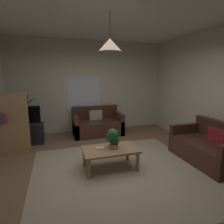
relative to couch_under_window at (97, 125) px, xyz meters
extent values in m
cube|color=brown|center=(-0.12, -2.21, -0.29)|extent=(4.81, 5.39, 0.02)
cube|color=tan|center=(-0.12, -2.41, -0.27)|extent=(3.12, 2.96, 0.01)
cube|color=beige|center=(-0.12, 0.52, 1.14)|extent=(4.93, 0.06, 2.82)
cube|color=beige|center=(2.31, -2.21, 1.14)|extent=(0.06, 5.39, 2.82)
cube|color=white|center=(-0.12, -2.21, 2.56)|extent=(4.81, 5.39, 0.02)
cube|color=white|center=(-0.31, 0.49, 0.91)|extent=(1.01, 0.01, 1.00)
cube|color=#47281E|center=(0.00, -0.04, -0.07)|extent=(1.44, 0.85, 0.42)
cube|color=#47281E|center=(0.00, 0.33, 0.34)|extent=(1.44, 0.12, 0.40)
cube|color=#47281E|center=(-0.66, -0.04, 0.04)|extent=(0.12, 0.85, 0.64)
cube|color=#47281E|center=(0.66, -0.04, 0.04)|extent=(0.12, 0.85, 0.64)
cube|color=#B7AD9E|center=(-0.02, 0.15, 0.28)|extent=(0.41, 0.15, 0.28)
cube|color=#47281E|center=(1.75, -2.50, -0.07)|extent=(0.85, 1.45, 0.42)
cube|color=#47281E|center=(2.12, -2.50, 0.34)|extent=(0.12, 1.45, 0.40)
cube|color=#47281E|center=(1.75, -1.83, 0.04)|extent=(0.85, 0.12, 0.64)
cube|color=maroon|center=(1.94, -2.54, 0.28)|extent=(0.13, 0.40, 0.28)
cube|color=#A87F56|center=(-0.25, -2.20, 0.11)|extent=(1.03, 0.62, 0.04)
cylinder|color=#A87F56|center=(-0.70, -2.44, -0.09)|extent=(0.07, 0.07, 0.37)
cylinder|color=#A87F56|center=(0.21, -2.44, -0.09)|extent=(0.07, 0.07, 0.37)
cylinder|color=#A87F56|center=(-0.70, -1.95, -0.09)|extent=(0.07, 0.07, 0.37)
cylinder|color=#A87F56|center=(0.21, -1.95, -0.09)|extent=(0.07, 0.07, 0.37)
cube|color=beige|center=(-0.43, -2.13, 0.14)|extent=(0.16, 0.13, 0.02)
cube|color=black|center=(-0.12, -2.09, 0.14)|extent=(0.07, 0.17, 0.02)
cylinder|color=#B77051|center=(-0.18, -2.20, 0.17)|extent=(0.18, 0.18, 0.08)
sphere|color=#235B2D|center=(-0.16, -2.18, 0.27)|extent=(0.18, 0.18, 0.18)
sphere|color=#235B2D|center=(-0.21, -2.18, 0.36)|extent=(0.22, 0.22, 0.22)
sphere|color=#235B2D|center=(-0.20, -2.22, 0.42)|extent=(0.22, 0.22, 0.22)
cube|color=black|center=(-1.98, -0.26, -0.03)|extent=(0.90, 0.44, 0.50)
cube|color=black|center=(-1.98, -0.28, 0.50)|extent=(0.79, 0.05, 0.45)
cube|color=black|center=(-1.98, -0.31, 0.50)|extent=(0.75, 0.00, 0.41)
cube|color=black|center=(-1.98, -0.28, 0.24)|extent=(0.24, 0.16, 0.04)
cylinder|color=#B77051|center=(-2.01, 0.19, -0.13)|extent=(0.32, 0.32, 0.30)
cylinder|color=brown|center=(-2.01, 0.19, 0.36)|extent=(0.05, 0.05, 0.66)
cone|color=#235B2D|center=(-1.86, 0.21, 0.78)|extent=(0.37, 0.16, 0.29)
cone|color=#235B2D|center=(-1.96, 0.38, 0.84)|extent=(0.19, 0.45, 0.41)
cone|color=#235B2D|center=(-2.20, 0.35, 0.79)|extent=(0.42, 0.45, 0.37)
cone|color=#235B2D|center=(-2.20, 0.03, 0.77)|extent=(0.42, 0.45, 0.34)
cone|color=#235B2D|center=(-1.95, 0.03, 0.79)|extent=(0.20, 0.38, 0.33)
cube|color=#A87F56|center=(-2.16, -0.85, 0.42)|extent=(0.70, 0.22, 1.40)
cube|color=#2D4C8C|center=(-2.33, -0.97, 0.61)|extent=(0.04, 0.16, 0.22)
cube|color=#B22D2D|center=(-2.29, -0.97, 0.59)|extent=(0.03, 0.16, 0.18)
cube|color=#B22D2D|center=(-2.25, -0.97, 0.59)|extent=(0.03, 0.16, 0.19)
cube|color=#72387F|center=(-2.22, -0.97, 0.59)|extent=(0.03, 0.16, 0.20)
cylinder|color=black|center=(-0.25, -2.20, 2.33)|extent=(0.01, 0.01, 0.44)
cone|color=tan|center=(-0.25, -2.20, 2.00)|extent=(0.40, 0.40, 0.21)
camera|label=1|loc=(-1.20, -5.36, 1.49)|focal=29.77mm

